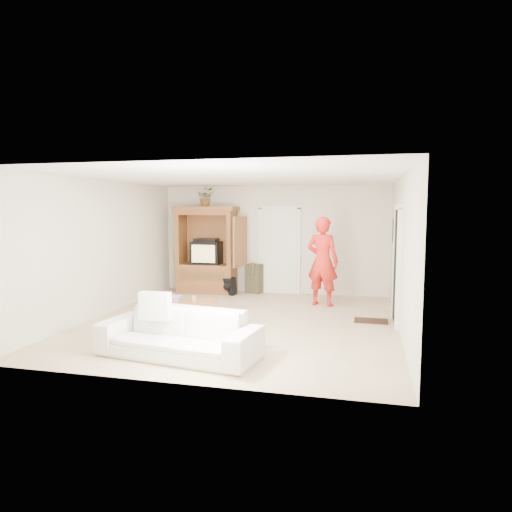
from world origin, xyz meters
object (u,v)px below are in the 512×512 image
Objects in this scene: armoire at (208,256)px; man at (323,261)px; sofa at (179,334)px; coffee_table at (185,304)px.

armoire is 3.00m from man.
man is 0.84× the size of sofa.
armoire is 4.93m from sofa.
armoire is 1.11× the size of man.
armoire is 3.19m from coffee_table.
man is at bearing 26.98° from coffee_table.
sofa reaches higher than coffee_table.
man is at bearing 75.41° from sofa.
coffee_table is (0.66, -3.08, -0.54)m from armoire.
man reaches higher than sofa.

